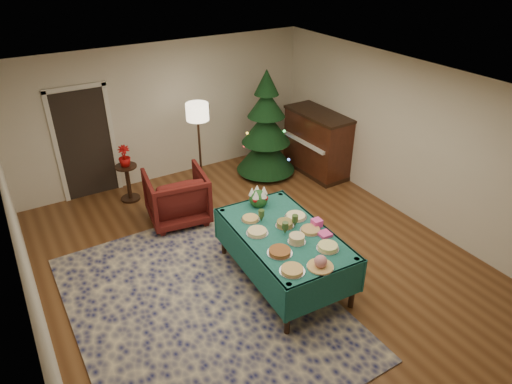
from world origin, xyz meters
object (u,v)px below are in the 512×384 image
buffet_table (284,242)px  side_table (128,183)px  armchair (177,194)px  piano (317,143)px  gift_box (317,223)px  potted_plant (125,160)px  floor_lamp (198,117)px  christmas_tree (266,129)px

buffet_table → side_table: 3.61m
armchair → piano: piano is taller
gift_box → side_table: (-1.68, 3.50, -0.52)m
buffet_table → potted_plant: potted_plant is taller
gift_box → piano: piano is taller
armchair → side_table: size_ratio=1.43×
floor_lamp → piano: (2.37, -0.59, -0.83)m
armchair → piano: (3.22, 0.27, 0.13)m
armchair → piano: 3.24m
buffet_table → side_table: buffet_table is taller
gift_box → christmas_tree: bearing=70.4°
gift_box → piano: (2.06, 2.64, -0.23)m
gift_box → potted_plant: size_ratio=0.33×
gift_box → christmas_tree: size_ratio=0.06×
floor_lamp → side_table: bearing=168.9°
piano → potted_plant: bearing=167.0°
side_table → christmas_tree: 2.88m
gift_box → potted_plant: 3.88m
buffet_table → gift_box: (0.48, -0.11, 0.21)m
floor_lamp → christmas_tree: bearing=-5.9°
potted_plant → christmas_tree: 2.81m
floor_lamp → buffet_table: bearing=-93.2°
armchair → potted_plant: size_ratio=2.58×
armchair → side_table: bearing=-57.2°
floor_lamp → side_table: 1.79m
buffet_table → armchair: armchair is taller
buffet_table → piano: 3.59m
armchair → potted_plant: 1.28m
gift_box → christmas_tree: (1.10, 3.08, 0.13)m
floor_lamp → piano: size_ratio=1.14×
gift_box → potted_plant: bearing=115.6°
potted_plant → gift_box: bearing=-64.4°
gift_box → floor_lamp: (-0.31, 3.23, 0.60)m
buffet_table → side_table: (-1.20, 3.39, -0.30)m
buffet_table → gift_box: 0.54m
buffet_table → armchair: bearing=106.8°
gift_box → potted_plant: potted_plant is taller
christmas_tree → armchair: bearing=-162.5°
buffet_table → side_table: bearing=109.4°
side_table → piano: bearing=-13.0°
floor_lamp → christmas_tree: (1.40, -0.14, -0.48)m
gift_box → piano: 3.35m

